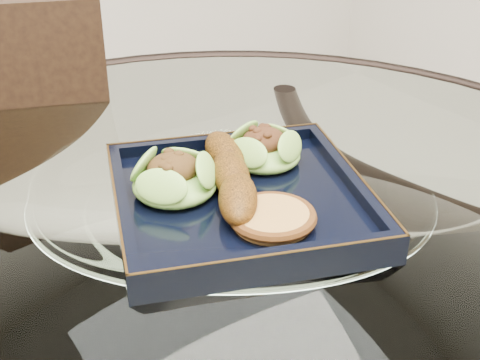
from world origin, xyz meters
TOP-DOWN VIEW (x-y plane):
  - dining_table at (-0.00, -0.00)m, footprint 1.13×1.13m
  - dining_chair at (-0.19, 0.36)m, footprint 0.51×0.51m
  - navy_plate at (0.01, 0.00)m, footprint 0.35×0.35m
  - lettuce_wrap_left at (-0.05, 0.04)m, footprint 0.12×0.12m
  - lettuce_wrap_right at (0.08, 0.05)m, footprint 0.09×0.09m
  - roasted_plantain at (0.01, 0.02)m, footprint 0.12×0.19m
  - crumb_patty at (0.01, -0.07)m, footprint 0.10×0.10m

SIDE VIEW (x-z plane):
  - dining_chair at x=-0.19m, z-range 0.05..0.97m
  - dining_table at x=0.00m, z-range 0.21..0.98m
  - navy_plate at x=0.01m, z-range 0.76..0.78m
  - crumb_patty at x=0.01m, z-range 0.78..0.80m
  - lettuce_wrap_right at x=0.08m, z-range 0.78..0.81m
  - lettuce_wrap_left at x=-0.05m, z-range 0.78..0.82m
  - roasted_plantain at x=0.01m, z-range 0.78..0.82m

